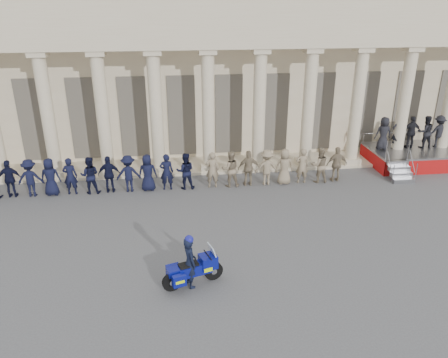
# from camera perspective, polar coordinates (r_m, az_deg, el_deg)

# --- Properties ---
(ground) EXTENTS (90.00, 90.00, 0.00)m
(ground) POSITION_cam_1_polar(r_m,az_deg,el_deg) (16.02, -4.05, -9.80)
(ground) COLOR #49494C
(ground) RESTS_ON ground
(building) EXTENTS (40.00, 12.50, 9.00)m
(building) POSITION_cam_1_polar(r_m,az_deg,el_deg) (28.55, -6.01, 14.42)
(building) COLOR #C5B494
(building) RESTS_ON ground
(officer_rank) EXTENTS (20.19, 0.68, 1.79)m
(officer_rank) POSITION_cam_1_polar(r_m,az_deg,el_deg) (21.00, -11.36, 0.75)
(officer_rank) COLOR black
(officer_rank) RESTS_ON ground
(reviewing_stand) EXTENTS (4.36, 4.15, 2.67)m
(reviewing_stand) POSITION_cam_1_polar(r_m,az_deg,el_deg) (25.95, 23.58, 4.84)
(reviewing_stand) COLOR gray
(reviewing_stand) RESTS_ON ground
(motorcycle) EXTENTS (2.00, 1.11, 1.32)m
(motorcycle) POSITION_cam_1_polar(r_m,az_deg,el_deg) (14.23, -4.02, -11.69)
(motorcycle) COLOR black
(motorcycle) RESTS_ON ground
(rider) EXTENTS (0.59, 0.73, 1.84)m
(rider) POSITION_cam_1_polar(r_m,az_deg,el_deg) (14.01, -4.49, -10.65)
(rider) COLOR black
(rider) RESTS_ON ground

